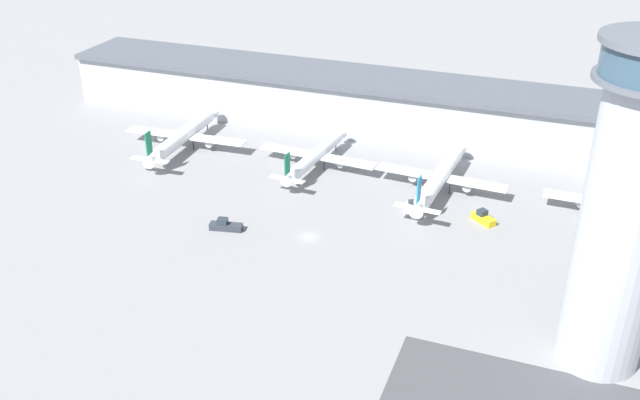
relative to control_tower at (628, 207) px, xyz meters
name	(u,v)px	position (x,y,z in m)	size (l,w,h in m)	color
ground_plane	(309,237)	(-64.91, 21.50, -31.35)	(1000.00, 1000.00, 0.00)	gray
terminal_building	(390,106)	(-64.91, 91.50, -22.45)	(216.20, 25.00, 17.60)	#A3A8B2
control_tower	(628,207)	(0.00, 0.00, 0.00)	(18.97, 18.97, 64.15)	#ADB2BC
airplane_gate_alpha	(184,135)	(-119.04, 57.21, -27.00)	(38.47, 41.44, 12.99)	white
airplane_gate_bravo	(316,155)	(-76.92, 58.07, -27.28)	(35.36, 37.75, 11.62)	silver
airplane_gate_charlie	(440,177)	(-41.01, 55.68, -26.81)	(35.36, 42.52, 13.35)	white
airplane_gate_delta	(610,203)	(1.25, 56.67, -27.29)	(31.73, 39.43, 11.65)	white
service_truck_catering	(225,226)	(-84.99, 17.80, -30.30)	(8.26, 3.86, 3.01)	black
service_truck_baggage	(413,209)	(-44.59, 42.14, -30.28)	(5.16, 6.65, 3.08)	black
service_truck_water	(483,218)	(-27.34, 43.58, -30.27)	(6.68, 5.98, 3.08)	black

